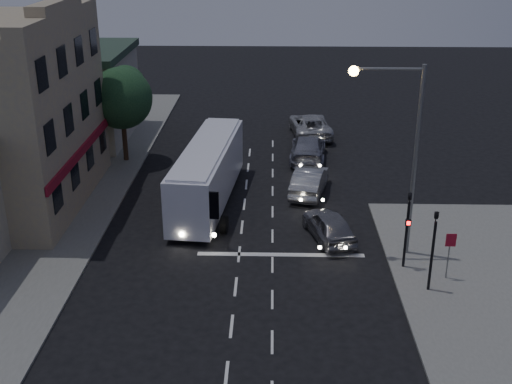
{
  "coord_description": "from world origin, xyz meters",
  "views": [
    {
      "loc": [
        1.49,
        -25.23,
        14.53
      ],
      "look_at": [
        0.75,
        4.52,
        2.2
      ],
      "focal_mm": 45.0,
      "sensor_mm": 36.0,
      "label": 1
    }
  ],
  "objects_px": {
    "traffic_signal_side": "(434,241)",
    "regulatory_sign": "(450,248)",
    "car_suv": "(329,225)",
    "street_tree": "(121,95)",
    "streetlight": "(402,140)",
    "car_sedan_a": "(310,181)",
    "car_sedan_b": "(308,148)",
    "tour_bus": "(208,172)",
    "traffic_signal_main": "(408,221)",
    "car_sedan_c": "(310,125)"
  },
  "relations": [
    {
      "from": "regulatory_sign",
      "to": "streetlight",
      "type": "bearing_deg",
      "value": 128.75
    },
    {
      "from": "car_suv",
      "to": "car_sedan_c",
      "type": "distance_m",
      "value": 17.22
    },
    {
      "from": "car_sedan_a",
      "to": "car_sedan_b",
      "type": "bearing_deg",
      "value": -79.16
    },
    {
      "from": "street_tree",
      "to": "traffic_signal_side",
      "type": "bearing_deg",
      "value": -44.5
    },
    {
      "from": "streetlight",
      "to": "car_sedan_a",
      "type": "bearing_deg",
      "value": 115.51
    },
    {
      "from": "car_sedan_c",
      "to": "traffic_signal_main",
      "type": "height_order",
      "value": "traffic_signal_main"
    },
    {
      "from": "car_sedan_b",
      "to": "traffic_signal_side",
      "type": "bearing_deg",
      "value": 109.78
    },
    {
      "from": "car_sedan_b",
      "to": "regulatory_sign",
      "type": "distance_m",
      "value": 16.71
    },
    {
      "from": "traffic_signal_main",
      "to": "traffic_signal_side",
      "type": "bearing_deg",
      "value": -70.51
    },
    {
      "from": "car_sedan_b",
      "to": "traffic_signal_main",
      "type": "bearing_deg",
      "value": 109.1
    },
    {
      "from": "traffic_signal_main",
      "to": "street_tree",
      "type": "distance_m",
      "value": 21.38
    },
    {
      "from": "car_suv",
      "to": "regulatory_sign",
      "type": "distance_m",
      "value": 6.4
    },
    {
      "from": "car_sedan_b",
      "to": "street_tree",
      "type": "xyz_separation_m",
      "value": [
        -12.16,
        -0.55,
        3.69
      ]
    },
    {
      "from": "car_sedan_c",
      "to": "streetlight",
      "type": "relative_size",
      "value": 0.65
    },
    {
      "from": "tour_bus",
      "to": "car_sedan_c",
      "type": "bearing_deg",
      "value": 69.01
    },
    {
      "from": "traffic_signal_main",
      "to": "regulatory_sign",
      "type": "height_order",
      "value": "traffic_signal_main"
    },
    {
      "from": "car_sedan_a",
      "to": "traffic_signal_main",
      "type": "relative_size",
      "value": 1.16
    },
    {
      "from": "car_sedan_b",
      "to": "tour_bus",
      "type": "bearing_deg",
      "value": 56.07
    },
    {
      "from": "car_sedan_b",
      "to": "street_tree",
      "type": "distance_m",
      "value": 12.72
    },
    {
      "from": "traffic_signal_side",
      "to": "regulatory_sign",
      "type": "xyz_separation_m",
      "value": [
        1.0,
        0.96,
        -0.82
      ]
    },
    {
      "from": "tour_bus",
      "to": "traffic_signal_side",
      "type": "bearing_deg",
      "value": -36.68
    },
    {
      "from": "car_sedan_b",
      "to": "traffic_signal_main",
      "type": "height_order",
      "value": "traffic_signal_main"
    },
    {
      "from": "car_sedan_a",
      "to": "tour_bus",
      "type": "bearing_deg",
      "value": 27.22
    },
    {
      "from": "car_suv",
      "to": "traffic_signal_main",
      "type": "distance_m",
      "value": 4.7
    },
    {
      "from": "car_sedan_a",
      "to": "streetlight",
      "type": "distance_m",
      "value": 9.69
    },
    {
      "from": "tour_bus",
      "to": "traffic_signal_main",
      "type": "bearing_deg",
      "value": -32.02
    },
    {
      "from": "regulatory_sign",
      "to": "street_tree",
      "type": "distance_m",
      "value": 23.4
    },
    {
      "from": "car_sedan_c",
      "to": "street_tree",
      "type": "bearing_deg",
      "value": 20.12
    },
    {
      "from": "car_sedan_c",
      "to": "car_suv",
      "type": "bearing_deg",
      "value": 84.76
    },
    {
      "from": "tour_bus",
      "to": "car_sedan_b",
      "type": "bearing_deg",
      "value": 56.5
    },
    {
      "from": "traffic_signal_side",
      "to": "regulatory_sign",
      "type": "bearing_deg",
      "value": 43.92
    },
    {
      "from": "tour_bus",
      "to": "car_sedan_b",
      "type": "height_order",
      "value": "tour_bus"
    },
    {
      "from": "car_sedan_a",
      "to": "regulatory_sign",
      "type": "height_order",
      "value": "regulatory_sign"
    },
    {
      "from": "traffic_signal_main",
      "to": "regulatory_sign",
      "type": "distance_m",
      "value": 2.14
    },
    {
      "from": "car_suv",
      "to": "car_sedan_a",
      "type": "relative_size",
      "value": 0.91
    },
    {
      "from": "car_suv",
      "to": "car_sedan_c",
      "type": "xyz_separation_m",
      "value": [
        -0.02,
        17.22,
        0.08
      ]
    },
    {
      "from": "car_suv",
      "to": "regulatory_sign",
      "type": "bearing_deg",
      "value": 125.33
    },
    {
      "from": "traffic_signal_side",
      "to": "regulatory_sign",
      "type": "relative_size",
      "value": 1.86
    },
    {
      "from": "traffic_signal_side",
      "to": "street_tree",
      "type": "relative_size",
      "value": 0.66
    },
    {
      "from": "car_sedan_a",
      "to": "street_tree",
      "type": "xyz_separation_m",
      "value": [
        -11.96,
        5.31,
        3.72
      ]
    },
    {
      "from": "street_tree",
      "to": "streetlight",
      "type": "bearing_deg",
      "value": -39.51
    },
    {
      "from": "car_sedan_b",
      "to": "traffic_signal_side",
      "type": "xyz_separation_m",
      "value": [
        4.34,
        -16.77,
        1.61
      ]
    },
    {
      "from": "car_sedan_b",
      "to": "traffic_signal_main",
      "type": "relative_size",
      "value": 1.36
    },
    {
      "from": "car_sedan_a",
      "to": "streetlight",
      "type": "xyz_separation_m",
      "value": [
        3.59,
        -7.52,
        4.95
      ]
    },
    {
      "from": "tour_bus",
      "to": "traffic_signal_side",
      "type": "relative_size",
      "value": 2.76
    },
    {
      "from": "car_suv",
      "to": "regulatory_sign",
      "type": "xyz_separation_m",
      "value": [
        4.89,
        -4.04,
        0.86
      ]
    },
    {
      "from": "streetlight",
      "to": "traffic_signal_side",
      "type": "bearing_deg",
      "value": -74.3
    },
    {
      "from": "tour_bus",
      "to": "car_sedan_c",
      "type": "height_order",
      "value": "tour_bus"
    },
    {
      "from": "tour_bus",
      "to": "traffic_signal_main",
      "type": "relative_size",
      "value": 2.76
    },
    {
      "from": "traffic_signal_side",
      "to": "car_sedan_a",
      "type": "bearing_deg",
      "value": 112.59
    }
  ]
}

